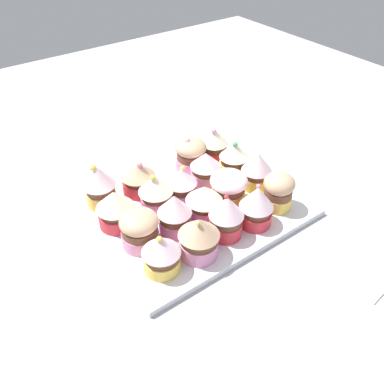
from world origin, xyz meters
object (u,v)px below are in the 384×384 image
(cupcake_7, at_px, (199,237))
(cupcake_5, at_px, (156,192))
(cupcake_2, at_px, (140,229))
(cupcake_9, at_px, (206,200))
(cupcake_8, at_px, (181,184))
(cupcake_14, at_px, (256,206))
(cupcake_13, at_px, (228,187))
(cupcake_18, at_px, (278,190))
(cupcake_4, at_px, (138,177))
(cupcake_1, at_px, (115,208))
(cupcake_12, at_px, (205,168))
(cupcake_17, at_px, (257,170))
(napkin, at_px, (352,256))
(cupcake_0, at_px, (99,185))
(cupcake_3, at_px, (161,253))
(cupcake_6, at_px, (175,213))
(cupcake_15, at_px, (214,144))
(baking_tray, at_px, (192,207))
(cupcake_16, at_px, (234,159))
(cupcake_10, at_px, (227,215))
(cupcake_11, at_px, (191,154))

(cupcake_7, bearing_deg, cupcake_5, 177.31)
(cupcake_2, xyz_separation_m, cupcake_9, (0.01, 0.13, 0.00))
(cupcake_7, bearing_deg, cupcake_8, 155.87)
(cupcake_2, xyz_separation_m, cupcake_14, (0.07, 0.18, 0.01))
(cupcake_13, distance_m, cupcake_18, 0.09)
(cupcake_2, relative_size, cupcake_4, 0.96)
(cupcake_1, bearing_deg, cupcake_12, 90.95)
(cupcake_5, bearing_deg, cupcake_8, 84.81)
(cupcake_8, xyz_separation_m, cupcake_17, (0.05, 0.14, 0.01))
(cupcake_5, height_order, napkin, cupcake_5)
(cupcake_2, bearing_deg, cupcake_0, -178.05)
(cupcake_2, height_order, cupcake_3, cupcake_3)
(cupcake_13, bearing_deg, cupcake_14, 0.67)
(cupcake_1, distance_m, cupcake_14, 0.24)
(cupcake_3, bearing_deg, cupcake_6, 132.39)
(cupcake_2, bearing_deg, cupcake_12, 110.11)
(cupcake_0, bearing_deg, cupcake_5, 46.16)
(cupcake_2, distance_m, cupcake_4, 0.14)
(cupcake_0, bearing_deg, cupcake_15, 89.10)
(baking_tray, bearing_deg, cupcake_0, -127.76)
(cupcake_1, relative_size, cupcake_2, 1.08)
(cupcake_9, relative_size, cupcake_12, 0.93)
(cupcake_2, relative_size, cupcake_7, 0.86)
(cupcake_9, bearing_deg, cupcake_0, -135.55)
(cupcake_16, bearing_deg, cupcake_14, -26.03)
(cupcake_16, bearing_deg, cupcake_0, -105.56)
(cupcake_14, bearing_deg, cupcake_4, -149.40)
(cupcake_3, height_order, cupcake_12, same)
(cupcake_15, distance_m, cupcake_17, 0.12)
(baking_tray, height_order, cupcake_17, cupcake_17)
(cupcake_7, height_order, cupcake_12, cupcake_7)
(cupcake_9, bearing_deg, cupcake_2, -92.48)
(cupcake_4, distance_m, napkin, 0.40)
(cupcake_13, distance_m, cupcake_15, 0.15)
(cupcake_1, xyz_separation_m, napkin, (0.28, 0.27, -0.05))
(baking_tray, relative_size, cupcake_7, 4.92)
(cupcake_2, xyz_separation_m, cupcake_4, (-0.12, 0.07, -0.00))
(baking_tray, xyz_separation_m, cupcake_5, (-0.03, -0.06, 0.04))
(cupcake_10, relative_size, cupcake_18, 1.16)
(cupcake_17, relative_size, napkin, 0.54)
(cupcake_0, relative_size, cupcake_11, 1.21)
(cupcake_8, relative_size, cupcake_15, 0.97)
(cupcake_12, bearing_deg, cupcake_3, -54.40)
(cupcake_3, bearing_deg, cupcake_14, 87.69)
(cupcake_2, bearing_deg, cupcake_1, -172.60)
(cupcake_1, distance_m, cupcake_9, 0.16)
(cupcake_7, bearing_deg, cupcake_12, 139.14)
(cupcake_14, bearing_deg, cupcake_5, -139.18)
(cupcake_13, bearing_deg, cupcake_15, 151.38)
(cupcake_16, bearing_deg, cupcake_18, -1.20)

